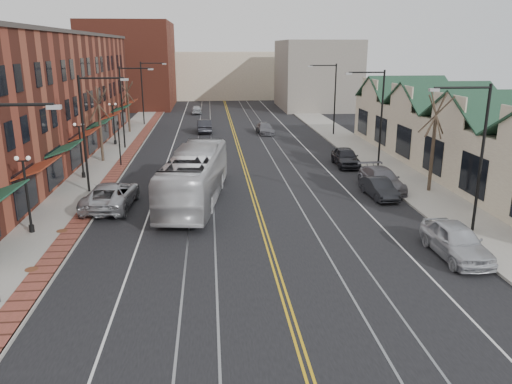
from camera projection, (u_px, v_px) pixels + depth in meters
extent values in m
plane|color=black|center=(283.00, 293.00, 20.99)|extent=(160.00, 160.00, 0.00)
cube|color=gray|center=(94.00, 178.00, 39.02)|extent=(4.00, 120.00, 0.15)
cube|color=gray|center=(392.00, 171.00, 41.16)|extent=(4.00, 120.00, 0.15)
cube|color=maroon|center=(24.00, 100.00, 43.57)|extent=(10.00, 50.00, 11.00)
cube|color=#C1AE94|center=(465.00, 143.00, 41.07)|extent=(8.00, 36.00, 4.60)
cube|color=maroon|center=(131.00, 65.00, 84.52)|extent=(14.00, 18.00, 14.00)
cube|color=#C1AE94|center=(223.00, 75.00, 100.99)|extent=(22.00, 14.00, 9.00)
cube|color=slate|center=(316.00, 75.00, 82.93)|extent=(12.00, 16.00, 11.00)
cylinder|color=black|center=(11.00, 105.00, 17.88)|extent=(3.00, 0.12, 0.12)
cube|color=#999999|center=(54.00, 107.00, 18.04)|extent=(0.50, 0.25, 0.15)
cylinder|color=black|center=(84.00, 135.00, 34.10)|extent=(0.16, 0.16, 8.00)
cylinder|color=black|center=(101.00, 78.00, 33.17)|extent=(3.00, 0.12, 0.12)
cube|color=#999999|center=(124.00, 80.00, 33.33)|extent=(0.50, 0.25, 0.15)
cylinder|color=black|center=(122.00, 108.00, 49.40)|extent=(0.16, 0.16, 8.00)
cylinder|color=black|center=(135.00, 68.00, 48.47)|extent=(3.00, 0.12, 0.12)
cube|color=#999999|center=(151.00, 69.00, 48.63)|extent=(0.50, 0.25, 0.15)
cylinder|color=black|center=(142.00, 93.00, 64.69)|extent=(0.16, 0.16, 8.00)
cylinder|color=black|center=(152.00, 63.00, 63.76)|extent=(3.00, 0.12, 0.12)
cube|color=#999999|center=(164.00, 64.00, 63.92)|extent=(0.50, 0.25, 0.15)
cylinder|color=black|center=(481.00, 160.00, 26.59)|extent=(0.16, 0.16, 8.00)
cylinder|color=black|center=(463.00, 88.00, 25.40)|extent=(3.00, 0.12, 0.12)
cube|color=#999999|center=(434.00, 90.00, 25.29)|extent=(0.50, 0.25, 0.15)
cylinder|color=black|center=(381.00, 119.00, 41.89)|extent=(0.16, 0.16, 8.00)
cylinder|color=black|center=(367.00, 72.00, 40.69)|extent=(3.00, 0.12, 0.12)
cube|color=#999999|center=(349.00, 74.00, 40.58)|extent=(0.50, 0.25, 0.15)
cylinder|color=black|center=(335.00, 99.00, 57.18)|extent=(0.16, 0.16, 8.00)
cylinder|color=black|center=(323.00, 65.00, 55.98)|extent=(3.00, 0.12, 0.12)
cube|color=#999999|center=(310.00, 66.00, 55.88)|extent=(0.50, 0.25, 0.15)
cylinder|color=black|center=(32.00, 228.00, 27.40)|extent=(0.28, 0.28, 0.40)
cylinder|color=black|center=(28.00, 197.00, 26.90)|extent=(0.14, 0.14, 4.00)
cube|color=black|center=(23.00, 161.00, 26.34)|extent=(0.60, 0.06, 0.06)
sphere|color=white|center=(16.00, 158.00, 26.27)|extent=(0.24, 0.24, 0.24)
sphere|color=white|center=(28.00, 158.00, 26.32)|extent=(0.24, 0.24, 0.24)
cylinder|color=black|center=(84.00, 175.00, 38.87)|extent=(0.28, 0.28, 0.40)
cylinder|color=black|center=(81.00, 152.00, 38.37)|extent=(0.14, 0.14, 4.00)
cube|color=black|center=(79.00, 126.00, 37.81)|extent=(0.60, 0.06, 0.06)
sphere|color=white|center=(75.00, 124.00, 37.74)|extent=(0.24, 0.24, 0.24)
sphere|color=white|center=(83.00, 124.00, 37.79)|extent=(0.24, 0.24, 0.24)
cylinder|color=black|center=(115.00, 142.00, 52.25)|extent=(0.28, 0.28, 0.40)
cylinder|color=black|center=(114.00, 125.00, 51.75)|extent=(0.14, 0.14, 4.00)
cube|color=black|center=(112.00, 106.00, 51.19)|extent=(0.60, 0.06, 0.06)
sphere|color=white|center=(109.00, 104.00, 51.12)|extent=(0.24, 0.24, 0.24)
sphere|color=white|center=(115.00, 104.00, 51.18)|extent=(0.24, 0.24, 0.24)
cylinder|color=#382B21|center=(101.00, 133.00, 44.00)|extent=(0.24, 0.24, 4.90)
cylinder|color=#382B21|center=(98.00, 104.00, 43.29)|extent=(0.58, 1.37, 2.90)
cylinder|color=#382B21|center=(98.00, 104.00, 43.29)|extent=(1.60, 0.66, 2.78)
cylinder|color=#382B21|center=(98.00, 104.00, 43.29)|extent=(0.53, 1.23, 2.96)
cylinder|color=#382B21|center=(98.00, 104.00, 43.29)|extent=(1.69, 1.03, 2.64)
cylinder|color=#382B21|center=(98.00, 104.00, 43.29)|extent=(1.78, 1.29, 2.48)
cylinder|color=#382B21|center=(128.00, 113.00, 59.35)|extent=(0.24, 0.24, 4.55)
cylinder|color=#382B21|center=(127.00, 92.00, 58.68)|extent=(0.55, 1.28, 2.69)
cylinder|color=#382B21|center=(127.00, 92.00, 58.68)|extent=(1.49, 0.62, 2.58)
cylinder|color=#382B21|center=(127.00, 92.00, 58.68)|extent=(0.50, 1.15, 2.75)
cylinder|color=#382B21|center=(127.00, 92.00, 58.68)|extent=(1.57, 0.97, 2.45)
cylinder|color=#382B21|center=(127.00, 92.00, 58.68)|extent=(1.66, 1.20, 2.30)
cylinder|color=#382B21|center=(432.00, 154.00, 34.71)|extent=(0.24, 0.24, 5.25)
cylinder|color=#382B21|center=(436.00, 115.00, 33.95)|extent=(0.61, 1.46, 3.10)
cylinder|color=#382B21|center=(436.00, 115.00, 33.95)|extent=(1.70, 0.70, 2.97)
cylinder|color=#382B21|center=(436.00, 115.00, 33.95)|extent=(0.56, 1.31, 3.17)
cylinder|color=#382B21|center=(436.00, 115.00, 33.95)|extent=(1.80, 1.10, 2.82)
cylinder|color=#382B21|center=(436.00, 115.00, 33.95)|extent=(1.90, 1.37, 2.65)
cylinder|color=#592D19|center=(32.00, 269.00, 22.82)|extent=(0.60, 0.60, 0.02)
cylinder|color=#592D19|center=(62.00, 231.00, 27.60)|extent=(0.60, 0.60, 0.02)
cylinder|color=black|center=(120.00, 147.00, 42.50)|extent=(0.12, 0.12, 3.20)
imported|color=black|center=(118.00, 126.00, 42.01)|extent=(0.18, 0.15, 0.90)
imported|color=silver|center=(195.00, 177.00, 32.75)|extent=(4.62, 12.78, 3.48)
imported|color=#A5A7AC|center=(111.00, 195.00, 31.82)|extent=(3.14, 6.21, 1.68)
imported|color=#B9BBC1|center=(456.00, 241.00, 24.35)|extent=(2.02, 4.96, 1.69)
imported|color=black|center=(379.00, 188.00, 34.07)|extent=(1.69, 4.13, 1.33)
imported|color=slate|center=(382.00, 180.00, 35.79)|extent=(2.39, 5.50, 1.58)
imported|color=#232328|center=(346.00, 157.00, 43.10)|extent=(2.00, 4.70, 1.58)
imported|color=black|center=(204.00, 126.00, 60.14)|extent=(1.86, 4.78, 1.55)
imported|color=slate|center=(265.00, 128.00, 59.21)|extent=(2.06, 4.49, 1.27)
imported|color=#ADAFB4|center=(196.00, 110.00, 76.83)|extent=(1.62, 3.89, 1.31)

